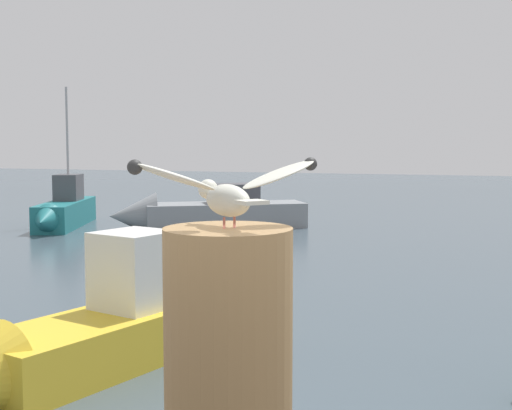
% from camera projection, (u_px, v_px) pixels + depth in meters
% --- Properties ---
extents(mooring_post, '(0.40, 0.40, 1.01)m').
position_uv_depth(mooring_post, '(228.00, 387.00, 2.17)').
color(mooring_post, brown).
rests_on(mooring_post, harbor_quay).
extents(seagull, '(0.49, 0.56, 0.21)m').
position_uv_depth(seagull, '(227.00, 190.00, 2.12)').
color(seagull, '#C66C60').
rests_on(seagull, mooring_post).
extents(boat_grey, '(6.17, 4.74, 1.73)m').
position_uv_depth(boat_grey, '(200.00, 213.00, 22.52)').
color(boat_grey, gray).
rests_on(boat_grey, ground_plane).
extents(boat_yellow, '(2.24, 4.75, 1.82)m').
position_uv_depth(boat_yellow, '(87.00, 336.00, 8.27)').
color(boat_yellow, yellow).
rests_on(boat_yellow, ground_plane).
extents(boat_teal, '(2.85, 5.21, 4.65)m').
position_uv_depth(boat_teal, '(63.00, 211.00, 22.63)').
color(boat_teal, '#1E7075').
rests_on(boat_teal, ground_plane).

